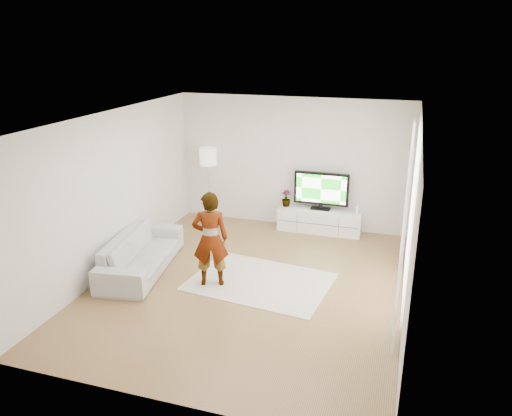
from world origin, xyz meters
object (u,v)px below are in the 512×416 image
(sofa, at_px, (141,253))
(floor_lamp, at_px, (208,160))
(media_console, at_px, (320,220))
(rug, at_px, (260,282))
(television, at_px, (321,189))
(player, at_px, (210,239))

(sofa, relative_size, floor_lamp, 1.34)
(media_console, relative_size, rug, 0.76)
(television, bearing_deg, player, -113.63)
(player, bearing_deg, rug, -177.46)
(rug, distance_m, player, 1.16)
(media_console, relative_size, player, 1.08)
(television, relative_size, player, 0.71)
(player, distance_m, sofa, 1.49)
(media_console, bearing_deg, rug, -101.58)
(floor_lamp, bearing_deg, sofa, -94.67)
(media_console, bearing_deg, player, -113.83)
(television, distance_m, rug, 2.85)
(rug, bearing_deg, player, -157.34)
(rug, xyz_separation_m, sofa, (-2.16, -0.17, 0.32))
(television, xyz_separation_m, sofa, (-2.69, -2.82, -0.60))
(television, bearing_deg, media_console, -90.00)
(player, distance_m, floor_lamp, 3.10)
(rug, relative_size, floor_lamp, 1.37)
(sofa, distance_m, floor_lamp, 2.88)
(floor_lamp, bearing_deg, player, -67.14)
(player, bearing_deg, floor_lamp, -87.26)
(media_console, relative_size, floor_lamp, 1.05)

